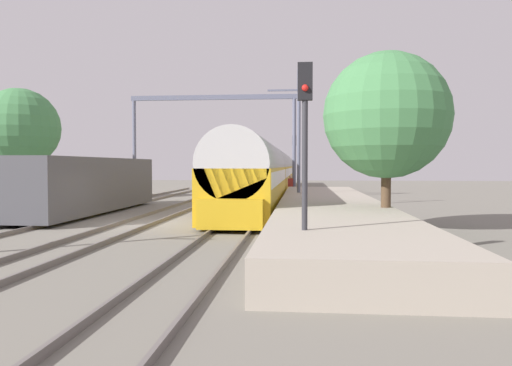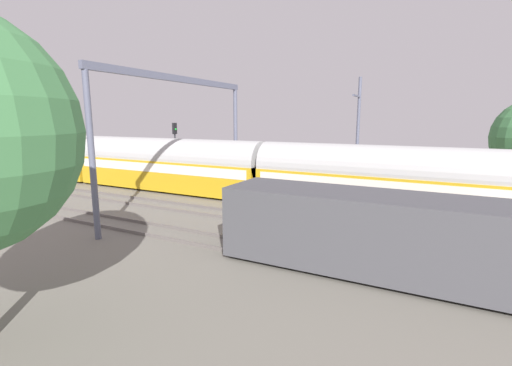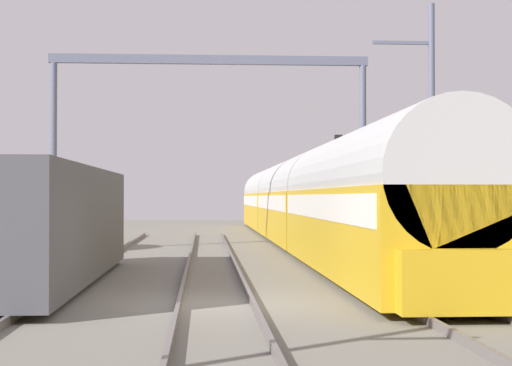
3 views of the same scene
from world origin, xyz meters
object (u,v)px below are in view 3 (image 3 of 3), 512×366
(catenary_gantry, at_px, (210,110))
(person_crossing, at_px, (357,224))
(railway_signal_far, at_px, (338,173))
(freight_car, at_px, (40,224))
(passenger_train, at_px, (300,201))

(catenary_gantry, bearing_deg, person_crossing, -1.48)
(person_crossing, distance_m, catenary_gantry, 7.54)
(person_crossing, bearing_deg, catenary_gantry, 177.59)
(person_crossing, relative_size, railway_signal_far, 0.34)
(freight_car, bearing_deg, person_crossing, 51.37)
(catenary_gantry, bearing_deg, railway_signal_far, 42.69)
(passenger_train, height_order, railway_signal_far, railway_signal_far)
(passenger_train, relative_size, person_crossing, 28.44)
(railway_signal_far, height_order, catenary_gantry, catenary_gantry)
(passenger_train, height_order, catenary_gantry, catenary_gantry)
(passenger_train, bearing_deg, catenary_gantry, -131.20)
(passenger_train, xyz_separation_m, freight_car, (-8.46, -17.73, -0.50))
(passenger_train, xyz_separation_m, railway_signal_far, (1.92, 0.84, 1.29))
(railway_signal_far, bearing_deg, freight_car, -119.19)
(railway_signal_far, bearing_deg, catenary_gantry, -137.31)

